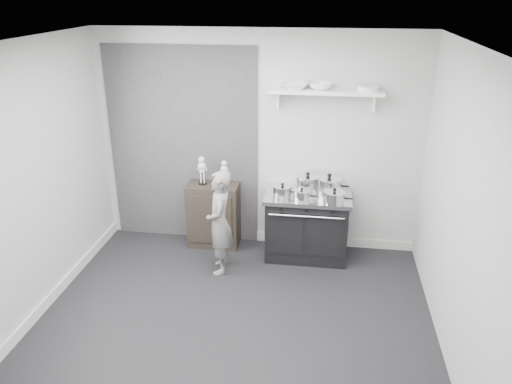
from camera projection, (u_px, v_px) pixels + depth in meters
The scene contains 16 objects.
ground at pixel (233, 323), 5.01m from camera, with size 4.00×4.00×0.00m, color black.
room_shell at pixel (223, 164), 4.53m from camera, with size 4.02×3.62×2.71m.
wall_shelf at pixel (326, 93), 5.67m from camera, with size 1.30×0.26×0.24m.
stove at pixel (307, 225), 6.12m from camera, with size 1.03×0.64×0.83m.
side_cabinet at pixel (214, 215), 6.40m from camera, with size 0.64×0.37×0.83m, color black.
child at pixel (220, 223), 5.71m from camera, with size 0.45×0.30×1.25m, color slate.
pot_front_left at pixel (283, 191), 5.89m from camera, with size 0.31×0.23×0.17m.
pot_back_left at pixel (308, 183), 6.04m from camera, with size 0.38×0.29×0.24m.
pot_back_right at pixel (329, 185), 6.00m from camera, with size 0.40×0.31×0.23m.
pot_front_right at pixel (334, 197), 5.71m from camera, with size 0.34×0.25×0.18m.
pot_front_center at pixel (302, 195), 5.79m from camera, with size 0.29×0.20×0.16m.
skeleton_full at pixel (202, 168), 6.17m from camera, with size 0.12×0.07×0.41m, color silver, non-canonical shape.
skeleton_torso at pixel (224, 171), 6.14m from camera, with size 0.10×0.07×0.37m, color silver, non-canonical shape.
bowl_large at pixel (295, 86), 5.68m from camera, with size 0.29×0.29×0.07m, color white.
bowl_small at pixel (321, 86), 5.64m from camera, with size 0.26×0.26×0.08m, color white.
plate_stack at pixel (368, 88), 5.58m from camera, with size 0.24×0.24×0.06m, color white.
Camera 1 is at (0.82, -4.05, 3.14)m, focal length 35.00 mm.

